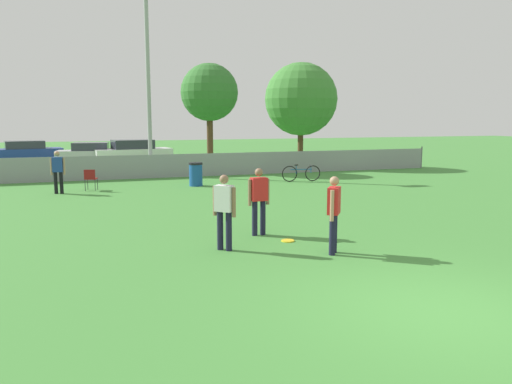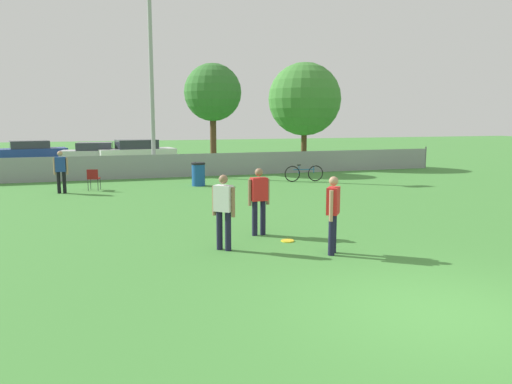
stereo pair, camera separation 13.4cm
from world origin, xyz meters
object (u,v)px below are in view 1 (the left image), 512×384
Objects in this scene: player_thrower_red at (259,197)px; player_defender_red at (334,210)px; bicycle_sideline at (301,173)px; spectator_in_blue at (58,170)px; player_receiver_white at (224,208)px; light_pole at (148,67)px; tree_far_right at (301,99)px; trash_bin at (196,174)px; parked_car_white at (133,152)px; parked_car_silver at (91,153)px; folding_chair_sideline at (91,178)px; parked_car_blue at (25,152)px; tree_near_pole at (209,93)px; frisbee_disc at (288,241)px.

player_thrower_red and player_defender_red have the same top height.
spectator_in_blue is at bearing -171.61° from bicycle_sideline.
player_thrower_red is at bearing 87.53° from player_receiver_white.
spectator_in_blue is (-4.00, -4.78, -4.27)m from light_pole.
tree_far_right is 19.38m from player_receiver_white.
player_thrower_red is 0.90× the size of bicycle_sideline.
light_pole is at bearing -123.13° from spectator_in_blue.
trash_bin is (-7.64, -6.50, -3.38)m from tree_far_right.
trash_bin is (-0.39, 11.26, -0.43)m from player_defender_red.
parked_car_white is (3.84, 11.94, -0.18)m from spectator_in_blue.
parked_car_silver is 0.87× the size of parked_car_white.
player_receiver_white is (-9.27, -16.76, -2.95)m from tree_far_right.
folding_chair_sideline is 4.14m from trash_bin.
parked_car_white is at bearing -40.04° from parked_car_blue.
light_pole is 8.43m from parked_car_white.
tree_near_pole is 1.16× the size of parked_car_white.
player_receiver_white reaches higher than trash_bin.
tree_near_pole is at bearing 14.89° from light_pole.
tree_far_right is 13.17m from parked_car_silver.
parked_car_white is at bearing 151.20° from tree_far_right.
folding_chair_sideline is (-2.50, 10.21, -0.41)m from player_receiver_white.
light_pole is 14.20m from player_thrower_red.
light_pole is 7.00m from folding_chair_sideline.
parked_car_silver is (-3.82, 21.97, 0.65)m from frisbee_disc.
tree_near_pole is at bearing 124.53° from bicycle_sideline.
light_pole reaches higher than spectator_in_blue.
tree_far_right reaches higher than parked_car_white.
folding_chair_sideline is 0.17× the size of parked_car_white.
bicycle_sideline is (8.87, -0.02, -0.14)m from folding_chair_sideline.
parked_car_white is at bearing -88.19° from folding_chair_sideline.
spectator_in_blue is 12.52m from parked_car_silver.
player_thrower_red is (0.78, -13.53, -4.25)m from light_pole.
parked_car_silver is (-11.54, 5.48, -3.20)m from tree_far_right.
spectator_in_blue is 5.31m from trash_bin.
player_defender_red is 1.02× the size of spectator_in_blue.
player_defender_red is 11.28m from trash_bin.
folding_chair_sideline is 0.86× the size of trash_bin.
folding_chair_sideline is 0.18× the size of parked_car_blue.
player_defender_red is 27.72m from parked_car_blue.
parked_car_silver is at bearing 47.56° from player_defender_red.
player_receiver_white is 1.93× the size of folding_chair_sideline.
frisbee_disc is (-1.98, -15.16, -4.06)m from tree_near_pole.
tree_near_pole is at bearing -41.74° from parked_car_silver.
tree_far_right is 3.36× the size of bicycle_sideline.
tree_near_pole is at bearing -55.84° from parked_car_blue.
player_defender_red is 0.33× the size of parked_car_white.
parked_car_blue is at bearing 104.00° from player_thrower_red.
parked_car_silver is at bearing 108.01° from trash_bin.
frisbee_disc is 11.03m from bicycle_sideline.
player_defender_red is 2.26m from player_receiver_white.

